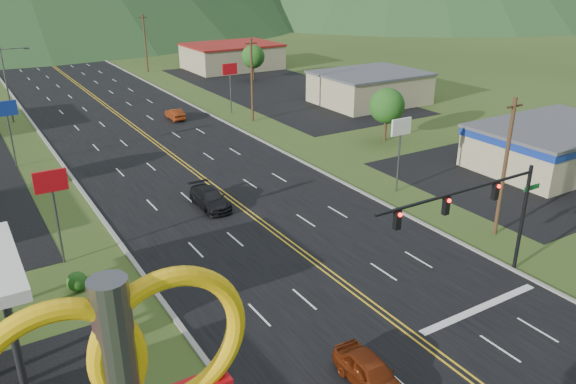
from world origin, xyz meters
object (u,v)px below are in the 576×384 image
car_dark_mid (210,199)px  car_red_far (175,114)px  streetlight_west (9,80)px  car_red_near (371,374)px  traffic_signal (482,205)px

car_dark_mid → car_red_far: bearing=75.4°
streetlight_west → car_red_near: bearing=-83.0°
traffic_signal → car_dark_mid: bearing=114.1°
car_red_near → traffic_signal: bearing=21.4°
streetlight_west → car_red_near: 60.28m
traffic_signal → car_dark_mid: (-8.58, 19.20, -4.60)m
car_red_near → car_red_far: size_ratio=1.09×
car_dark_mid → car_red_far: 28.41m
streetlight_west → car_red_near: streetlight_west is taller
streetlight_west → car_red_far: streetlight_west is taller
traffic_signal → streetlight_west: streetlight_west is taller
traffic_signal → car_dark_mid: traffic_signal is taller
traffic_signal → car_red_far: (-1.02, 46.59, -4.67)m
streetlight_west → car_red_near: size_ratio=2.05×
traffic_signal → car_red_far: bearing=91.3°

